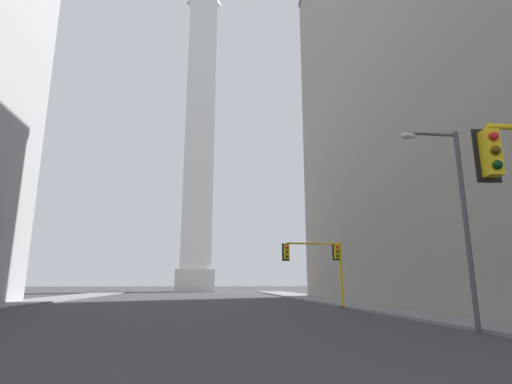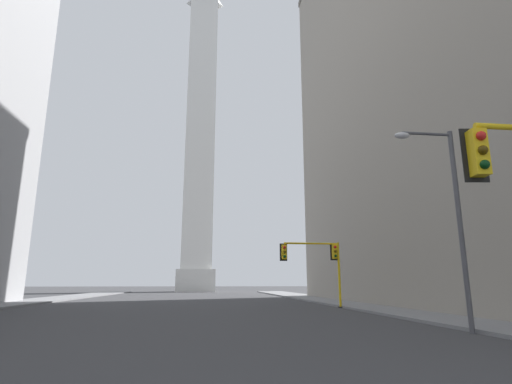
{
  "view_description": "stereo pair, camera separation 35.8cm",
  "coord_description": "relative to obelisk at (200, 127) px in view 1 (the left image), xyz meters",
  "views": [
    {
      "loc": [
        1.75,
        -0.3,
        1.87
      ],
      "look_at": [
        9.3,
        58.66,
        15.37
      ],
      "focal_mm": 28.0,
      "sensor_mm": 36.0,
      "label": 1
    },
    {
      "loc": [
        2.11,
        -0.34,
        1.87
      ],
      "look_at": [
        9.3,
        58.66,
        15.37
      ],
      "focal_mm": 28.0,
      "sensor_mm": 36.0,
      "label": 2
    }
  ],
  "objects": [
    {
      "name": "obelisk",
      "position": [
        0.0,
        0.0,
        0.0
      ],
      "size": [
        7.84,
        7.84,
        74.61
      ],
      "color": "silver",
      "rests_on": "ground_plane"
    },
    {
      "name": "sidewalk_right",
      "position": [
        14.77,
        -54.37,
        -36.09
      ],
      "size": [
        5.0,
        101.94,
        0.15
      ],
      "primitive_type": "cube",
      "color": "slate",
      "rests_on": "ground_plane"
    },
    {
      "name": "street_lamp",
      "position": [
        11.65,
        -70.72,
        -31.26
      ],
      "size": [
        2.53,
        0.36,
        8.02
      ],
      "color": "#4C4C51",
      "rests_on": "ground_plane"
    },
    {
      "name": "building_right",
      "position": [
        25.16,
        -56.37,
        -13.23
      ],
      "size": [
        19.07,
        51.32,
        45.84
      ],
      "color": "gray",
      "rests_on": "ground_plane"
    },
    {
      "name": "traffic_light_mid_right",
      "position": [
        10.6,
        -55.15,
        -32.44
      ],
      "size": [
        4.77,
        0.51,
        4.91
      ],
      "color": "yellow",
      "rests_on": "ground_plane"
    }
  ]
}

